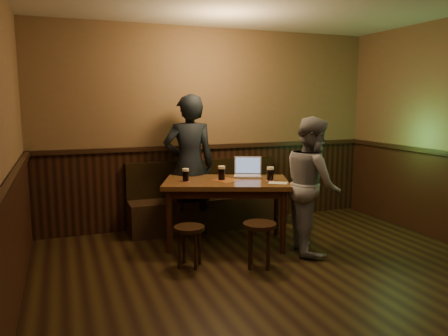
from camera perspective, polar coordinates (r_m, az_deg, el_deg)
name	(u,v)px	position (r m, az deg, el deg)	size (l,w,h in m)	color
room	(317,169)	(3.84, 12.07, -0.11)	(5.04, 6.04, 2.84)	black
bench	(207,206)	(6.20, -2.25, -4.96)	(2.20, 0.50, 0.95)	black
pub_table	(226,189)	(5.41, 0.30, -2.73)	(1.72, 1.35, 0.81)	#503117
stool_left	(189,235)	(4.76, -4.55, -8.66)	(0.40, 0.40, 0.45)	black
stool_right	(260,232)	(4.74, 4.67, -8.32)	(0.45, 0.45, 0.49)	black
pint_left	(186,175)	(5.31, -5.03, -0.91)	(0.10, 0.10, 0.16)	#A91417
pint_mid	(222,173)	(5.39, -0.32, -0.65)	(0.11, 0.11, 0.18)	#A91417
pint_right	(270,174)	(5.38, 6.07, -0.74)	(0.11, 0.11, 0.17)	#A91417
laptop	(248,171)	(5.68, 3.12, -0.43)	(0.44, 0.40, 0.25)	silver
menu	(278,183)	(5.25, 7.07, -1.93)	(0.22, 0.15, 0.00)	silver
person_suit	(189,165)	(5.82, -4.55, 0.38)	(0.68, 0.45, 1.87)	black
person_grey	(312,185)	(5.24, 11.45, -2.16)	(0.78, 0.61, 1.61)	gray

